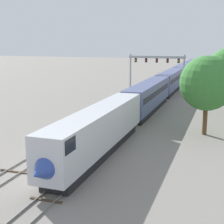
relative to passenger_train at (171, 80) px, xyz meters
name	(u,v)px	position (x,y,z in m)	size (l,w,h in m)	color
ground_plane	(60,169)	(-2.00, -51.40, -2.61)	(400.00, 400.00, 0.00)	gray
track_main	(176,87)	(0.00, 8.60, -2.54)	(2.60, 200.00, 0.16)	slate
track_near	(135,98)	(-5.50, -11.40, -2.54)	(2.60, 160.00, 0.16)	slate
passenger_train	(171,80)	(0.00, 0.00, 0.00)	(3.04, 115.19, 4.80)	silver
signal_gantry	(157,65)	(-2.25, -6.28, 3.78)	(12.10, 0.49, 8.73)	#999BA0
trackside_tree_right	(207,83)	(9.77, -35.11, 3.83)	(6.73, 6.73, 9.82)	brown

